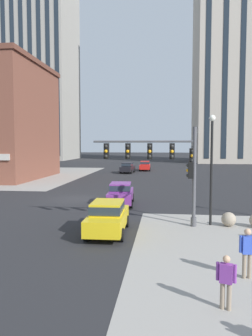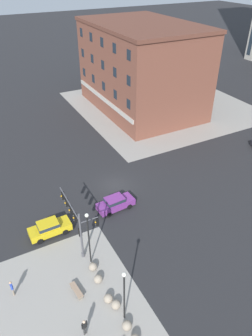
% 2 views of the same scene
% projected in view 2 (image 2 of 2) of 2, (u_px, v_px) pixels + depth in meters
% --- Properties ---
extents(ground_plane, '(320.00, 320.00, 0.00)m').
position_uv_depth(ground_plane, '(116.00, 185.00, 41.03)').
color(ground_plane, '#262628').
extents(sidewalk_far_corner, '(32.00, 32.00, 0.02)m').
position_uv_depth(sidewalk_far_corner, '(161.00, 105.00, 63.52)').
color(sidewalk_far_corner, gray).
rests_on(sidewalk_far_corner, ground).
extents(traffic_signal_main, '(5.81, 2.09, 5.53)m').
position_uv_depth(traffic_signal_main, '(77.00, 220.00, 30.47)').
color(traffic_signal_main, '#4C4C51').
rests_on(traffic_signal_main, ground).
extents(bollard_sphere_curb_a, '(0.79, 0.79, 0.79)m').
position_uv_depth(bollard_sphere_curb_a, '(93.00, 267.00, 29.71)').
color(bollard_sphere_curb_a, gray).
rests_on(bollard_sphere_curb_a, ground).
extents(bollard_sphere_curb_b, '(0.79, 0.79, 0.79)m').
position_uv_depth(bollard_sphere_curb_b, '(98.00, 279.00, 28.58)').
color(bollard_sphere_curb_b, gray).
rests_on(bollard_sphere_curb_b, ground).
extents(bollard_sphere_curb_c, '(0.79, 0.79, 0.79)m').
position_uv_depth(bollard_sphere_curb_c, '(108.00, 298.00, 26.94)').
color(bollard_sphere_curb_c, gray).
rests_on(bollard_sphere_curb_c, ground).
extents(bollard_sphere_curb_d, '(0.79, 0.79, 0.79)m').
position_uv_depth(bollard_sphere_curb_d, '(116.00, 305.00, 26.46)').
color(bollard_sphere_curb_d, gray).
rests_on(bollard_sphere_curb_d, ground).
extents(bollard_sphere_curb_e, '(0.79, 0.79, 0.79)m').
position_uv_depth(bollard_sphere_curb_e, '(127.00, 325.00, 24.96)').
color(bollard_sphere_curb_e, gray).
rests_on(bollard_sphere_curb_e, ground).
extents(bench_near_signal, '(1.85, 0.70, 0.49)m').
position_uv_depth(bench_near_signal, '(76.00, 291.00, 27.66)').
color(bench_near_signal, '#9E7F66').
rests_on(bench_near_signal, ground).
extents(pedestrian_at_curb, '(0.29, 0.53, 1.76)m').
position_uv_depth(pedestrian_at_curb, '(85.00, 326.00, 24.26)').
color(pedestrian_at_curb, '#333333').
rests_on(pedestrian_at_curb, ground).
extents(pedestrian_by_lamp, '(0.55, 0.23, 1.73)m').
position_uv_depth(pedestrian_by_lamp, '(12.00, 287.00, 27.16)').
color(pedestrian_by_lamp, gray).
rests_on(pedestrian_by_lamp, ground).
extents(street_lamp_corner_near, '(0.36, 0.36, 6.20)m').
position_uv_depth(street_lamp_corner_near, '(88.00, 233.00, 28.59)').
color(street_lamp_corner_near, black).
rests_on(street_lamp_corner_near, ground).
extents(street_lamp_mid_sidewalk, '(0.36, 0.36, 5.62)m').
position_uv_depth(street_lamp_mid_sidewalk, '(124.00, 291.00, 24.02)').
color(street_lamp_mid_sidewalk, black).
rests_on(street_lamp_mid_sidewalk, ground).
extents(car_main_northbound_far, '(2.10, 4.50, 1.68)m').
position_uv_depth(car_main_northbound_far, '(115.00, 203.00, 36.67)').
color(car_main_northbound_far, '#7A3389').
rests_on(car_main_northbound_far, ground).
extents(car_cross_eastbound, '(1.96, 4.44, 1.68)m').
position_uv_depth(car_cross_eastbound, '(49.00, 228.00, 33.29)').
color(car_cross_eastbound, gold).
rests_on(car_cross_eastbound, ground).
extents(storefront_block_near_corner, '(24.04, 15.89, 15.50)m').
position_uv_depth(storefront_block_near_corner, '(142.00, 68.00, 58.14)').
color(storefront_block_near_corner, brown).
rests_on(storefront_block_near_corner, ground).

